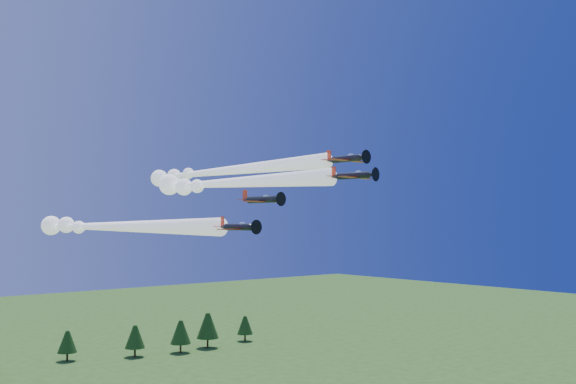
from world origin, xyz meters
TOP-DOWN VIEW (x-y plane):
  - plane_lead at (-1.85, 16.58)m, footprint 12.55×43.96m
  - plane_left at (-14.39, 32.56)m, footprint 10.39×59.76m
  - plane_right at (8.58, 34.26)m, footprint 8.67×61.05m
  - plane_slot at (-0.30, 8.73)m, footprint 7.82×8.50m
  - treeline at (-4.99, 107.49)m, footprint 157.43×19.02m

SIDE VIEW (x-z plane):
  - treeline at x=-4.99m, z-range 0.62..12.49m
  - plane_left at x=-14.39m, z-range 37.14..40.84m
  - plane_slot at x=-0.30m, z-range 41.80..44.54m
  - plane_lead at x=-1.85m, z-range 44.24..47.94m
  - plane_right at x=8.58m, z-range 47.79..51.49m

